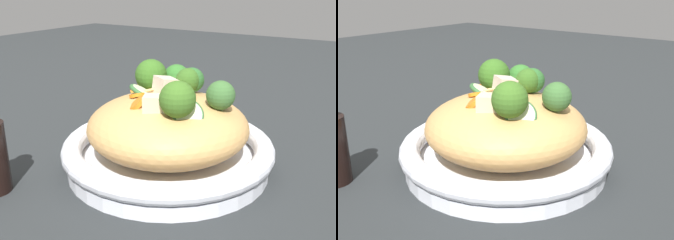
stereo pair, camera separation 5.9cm
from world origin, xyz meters
The scene contains 7 objects.
ground_plane centered at (0.00, 0.00, 0.00)m, with size 3.00×3.00×0.00m, color #262A2B.
serving_bowl centered at (0.00, 0.00, 0.03)m, with size 0.31×0.31×0.05m.
noodle_heap centered at (0.00, 0.00, 0.07)m, with size 0.24×0.24×0.10m.
broccoli_florets centered at (0.00, 0.03, 0.12)m, with size 0.19×0.21×0.07m.
carrot_coins centered at (-0.05, -0.01, 0.11)m, with size 0.10×0.13×0.03m.
zucchini_slices centered at (-0.01, 0.00, 0.11)m, with size 0.18×0.16×0.04m.
chicken_chunks centered at (0.00, -0.01, 0.12)m, with size 0.07×0.11×0.04m.
Camera 2 is at (0.34, -0.43, 0.27)m, focal length 42.67 mm.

